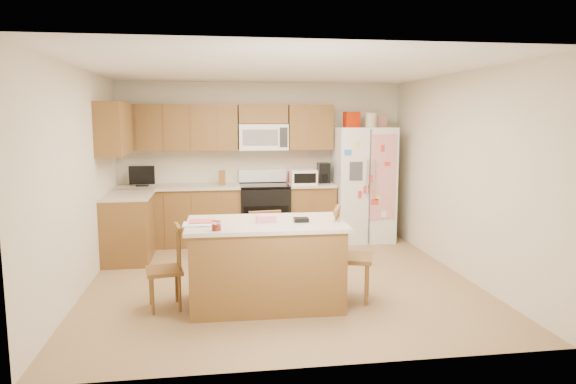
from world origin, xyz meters
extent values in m
plane|color=olive|center=(0.00, 0.00, 0.00)|extent=(4.50, 4.50, 0.00)
cube|color=beige|center=(0.00, 2.25, 1.25)|extent=(4.50, 0.10, 2.50)
cube|color=beige|center=(0.00, -2.25, 1.25)|extent=(4.50, 0.10, 2.50)
cube|color=beige|center=(-2.25, 0.00, 1.25)|extent=(0.10, 4.50, 2.50)
cube|color=beige|center=(2.25, 0.00, 1.25)|extent=(0.10, 4.50, 2.50)
cube|color=white|center=(0.00, 0.00, 2.50)|extent=(4.50, 4.50, 0.04)
cube|color=brown|center=(-1.31, 1.95, 0.44)|extent=(1.87, 0.60, 0.88)
cube|color=brown|center=(0.74, 1.95, 0.44)|extent=(0.72, 0.60, 0.88)
cube|color=brown|center=(-1.95, 1.17, 0.44)|extent=(0.60, 0.95, 0.88)
cube|color=beige|center=(-1.31, 1.94, 0.90)|extent=(1.87, 0.64, 0.04)
cube|color=beige|center=(0.74, 1.94, 0.90)|extent=(0.72, 0.64, 0.04)
cube|color=beige|center=(-1.94, 1.17, 0.90)|extent=(0.64, 0.95, 0.04)
cube|color=brown|center=(-1.32, 2.08, 1.80)|extent=(1.85, 0.33, 0.70)
cube|color=brown|center=(0.75, 2.08, 1.80)|extent=(0.70, 0.33, 0.70)
cube|color=brown|center=(0.00, 2.08, 2.00)|extent=(0.76, 0.33, 0.29)
cube|color=brown|center=(-2.08, 1.17, 1.80)|extent=(0.33, 0.95, 0.70)
cube|color=brown|center=(-1.90, 1.92, 1.80)|extent=(0.02, 0.01, 0.66)
cube|color=brown|center=(-1.90, 1.65, 0.44)|extent=(0.02, 0.01, 0.84)
cube|color=brown|center=(-1.50, 1.92, 1.80)|extent=(0.02, 0.01, 0.66)
cube|color=brown|center=(-1.50, 1.65, 0.44)|extent=(0.02, 0.01, 0.84)
cube|color=brown|center=(-1.10, 1.92, 1.80)|extent=(0.02, 0.01, 0.66)
cube|color=brown|center=(-1.10, 1.65, 0.44)|extent=(0.02, 0.01, 0.84)
cube|color=brown|center=(-0.70, 1.92, 1.80)|extent=(0.01, 0.01, 0.66)
cube|color=brown|center=(-0.70, 1.65, 0.44)|extent=(0.01, 0.01, 0.84)
cube|color=brown|center=(0.70, 1.92, 1.80)|extent=(0.01, 0.01, 0.66)
cube|color=brown|center=(0.70, 1.65, 0.44)|extent=(0.01, 0.01, 0.84)
cube|color=white|center=(0.00, 2.06, 1.65)|extent=(0.76, 0.38, 0.40)
cube|color=slate|center=(-0.06, 1.86, 1.65)|extent=(0.54, 0.01, 0.24)
cube|color=#262626|center=(0.30, 1.86, 1.65)|extent=(0.12, 0.01, 0.30)
cube|color=brown|center=(-0.65, 1.95, 1.03)|extent=(0.10, 0.14, 0.22)
cube|color=black|center=(-1.85, 1.97, 0.93)|extent=(0.18, 0.12, 0.02)
cube|color=black|center=(-1.85, 1.97, 1.09)|extent=(0.38, 0.03, 0.28)
cube|color=red|center=(0.58, 2.03, 1.01)|extent=(0.35, 0.22, 0.18)
cube|color=white|center=(0.60, 1.80, 1.04)|extent=(0.40, 0.28, 0.23)
cube|color=black|center=(0.60, 1.66, 1.04)|extent=(0.34, 0.01, 0.15)
cube|color=black|center=(0.96, 2.00, 1.08)|extent=(0.18, 0.22, 0.32)
cylinder|color=black|center=(0.96, 1.93, 1.01)|extent=(0.12, 0.12, 0.12)
cube|color=black|center=(0.00, 1.93, 0.44)|extent=(0.76, 0.64, 0.88)
cube|color=black|center=(0.00, 1.60, 0.42)|extent=(0.68, 0.01, 0.42)
cube|color=black|center=(0.00, 1.93, 0.91)|extent=(0.76, 0.64, 0.03)
cube|color=white|center=(0.00, 2.19, 1.03)|extent=(0.76, 0.10, 0.20)
cube|color=white|center=(1.57, 1.88, 0.90)|extent=(0.90, 0.75, 1.80)
cube|color=#4C4C4C|center=(1.57, 1.49, 0.90)|extent=(0.02, 0.01, 1.75)
cube|color=silver|center=(1.52, 1.47, 1.05)|extent=(0.02, 0.03, 0.55)
cube|color=silver|center=(1.62, 1.47, 1.05)|extent=(0.02, 0.03, 0.55)
cube|color=#3F3F44|center=(1.35, 1.49, 1.15)|extent=(0.20, 0.01, 0.28)
cube|color=#D84C59|center=(1.77, 1.49, 1.05)|extent=(0.42, 0.01, 1.30)
cube|color=#AC1C00|center=(1.37, 1.88, 1.92)|extent=(0.22, 0.22, 0.24)
cylinder|color=beige|center=(1.67, 1.82, 1.91)|extent=(0.18, 0.18, 0.22)
cube|color=#AD7463|center=(1.85, 1.96, 1.89)|extent=(0.18, 0.20, 0.18)
cube|color=brown|center=(-0.26, -0.82, 0.42)|extent=(1.55, 0.89, 0.84)
cube|color=beige|center=(-0.26, -0.82, 0.86)|extent=(1.63, 0.97, 0.04)
cylinder|color=#AC1C00|center=(-0.76, -1.16, 0.91)|extent=(0.08, 0.08, 0.06)
cylinder|color=white|center=(-0.76, -1.16, 0.93)|extent=(0.09, 0.09, 0.09)
cube|color=pink|center=(-0.25, -0.80, 0.92)|extent=(0.20, 0.15, 0.07)
cube|color=black|center=(0.10, -0.87, 0.90)|extent=(0.15, 0.12, 0.04)
cube|color=white|center=(-0.94, -0.88, 0.89)|extent=(0.30, 0.25, 0.01)
cube|color=#D84C4C|center=(-0.90, -0.80, 0.90)|extent=(0.26, 0.20, 0.01)
cylinder|color=white|center=(-0.54, -1.05, 0.89)|extent=(0.14, 0.05, 0.01)
cube|color=brown|center=(-1.29, -0.78, 0.40)|extent=(0.41, 0.43, 0.04)
cylinder|color=brown|center=(-1.45, -0.66, 0.19)|extent=(0.03, 0.03, 0.38)
cylinder|color=brown|center=(-1.40, -0.95, 0.19)|extent=(0.03, 0.03, 0.38)
cylinder|color=brown|center=(-1.19, -0.61, 0.19)|extent=(0.03, 0.03, 0.38)
cylinder|color=brown|center=(-1.14, -0.91, 0.19)|extent=(0.03, 0.03, 0.38)
cylinder|color=brown|center=(-1.17, -0.63, 0.63)|extent=(0.02, 0.02, 0.42)
cylinder|color=brown|center=(-1.16, -0.69, 0.63)|extent=(0.02, 0.02, 0.42)
cylinder|color=brown|center=(-1.15, -0.76, 0.63)|extent=(0.02, 0.02, 0.42)
cylinder|color=brown|center=(-1.14, -0.82, 0.63)|extent=(0.02, 0.02, 0.42)
cylinder|color=brown|center=(-1.12, -0.89, 0.63)|extent=(0.02, 0.02, 0.42)
cube|color=brown|center=(-1.15, -0.76, 0.84)|extent=(0.10, 0.35, 0.04)
cube|color=brown|center=(-0.23, -0.13, 0.42)|extent=(0.43, 0.42, 0.04)
cylinder|color=brown|center=(-0.09, 0.03, 0.20)|extent=(0.03, 0.03, 0.40)
cylinder|color=brown|center=(-0.40, -0.01, 0.20)|extent=(0.03, 0.03, 0.40)
cylinder|color=brown|center=(-0.06, -0.25, 0.20)|extent=(0.03, 0.03, 0.40)
cylinder|color=brown|center=(-0.37, -0.29, 0.20)|extent=(0.03, 0.03, 0.40)
cylinder|color=brown|center=(-0.07, -0.27, 0.66)|extent=(0.02, 0.02, 0.44)
cylinder|color=brown|center=(-0.14, -0.28, 0.66)|extent=(0.02, 0.02, 0.44)
cylinder|color=brown|center=(-0.21, -0.29, 0.66)|extent=(0.02, 0.02, 0.44)
cylinder|color=brown|center=(-0.28, -0.30, 0.66)|extent=(0.02, 0.02, 0.44)
cylinder|color=brown|center=(-0.35, -0.30, 0.66)|extent=(0.02, 0.02, 0.44)
cube|color=brown|center=(-0.21, -0.29, 0.88)|extent=(0.37, 0.08, 0.05)
cube|color=brown|center=(0.68, -0.80, 0.46)|extent=(0.53, 0.54, 0.05)
cylinder|color=brown|center=(0.77, -1.02, 0.22)|extent=(0.04, 0.04, 0.44)
cylinder|color=brown|center=(0.88, -0.69, 0.22)|extent=(0.04, 0.04, 0.44)
cylinder|color=brown|center=(0.48, -0.92, 0.22)|extent=(0.04, 0.04, 0.44)
cylinder|color=brown|center=(0.59, -0.59, 0.22)|extent=(0.04, 0.04, 0.44)
cylinder|color=brown|center=(0.46, -0.89, 0.73)|extent=(0.02, 0.02, 0.49)
cylinder|color=brown|center=(0.49, -0.82, 0.73)|extent=(0.02, 0.02, 0.49)
cylinder|color=brown|center=(0.51, -0.75, 0.73)|extent=(0.02, 0.02, 0.49)
cylinder|color=brown|center=(0.54, -0.67, 0.73)|extent=(0.02, 0.02, 0.49)
cylinder|color=brown|center=(0.56, -0.60, 0.73)|extent=(0.02, 0.02, 0.49)
cube|color=brown|center=(0.51, -0.75, 0.97)|extent=(0.17, 0.40, 0.05)
camera|label=1|loc=(-0.77, -5.97, 1.93)|focal=32.00mm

